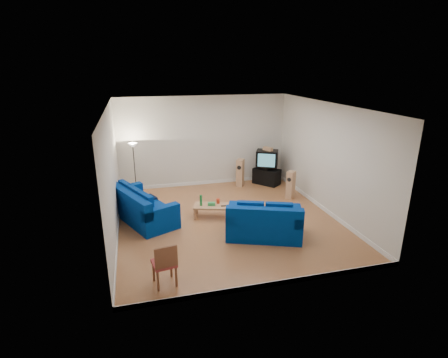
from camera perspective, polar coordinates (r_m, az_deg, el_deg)
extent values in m
cube|color=brown|center=(9.99, 0.59, -6.70)|extent=(6.00, 6.50, 0.01)
cube|color=white|center=(9.11, 0.65, 11.86)|extent=(6.00, 6.50, 0.01)
cube|color=silver|center=(12.50, -3.33, 6.15)|extent=(6.00, 0.01, 3.20)
cube|color=silver|center=(6.53, 8.18, -5.54)|extent=(6.00, 0.01, 3.20)
cube|color=silver|center=(9.14, -17.85, 0.73)|extent=(0.01, 6.50, 3.20)
cube|color=silver|center=(10.59, 16.50, 3.20)|extent=(0.01, 6.50, 3.20)
cube|color=white|center=(12.90, -3.20, -0.57)|extent=(6.00, 0.02, 0.12)
cube|color=white|center=(7.29, 7.59, -16.66)|extent=(6.00, 0.02, 0.12)
cube|color=white|center=(9.69, -16.91, -7.98)|extent=(0.02, 6.50, 0.12)
cube|color=white|center=(11.07, 15.74, -4.52)|extent=(0.02, 6.50, 0.12)
cube|color=navy|center=(10.22, -13.10, -5.21)|extent=(1.93, 2.60, 0.46)
cube|color=navy|center=(9.90, -15.34, -3.28)|extent=(1.21, 2.27, 0.47)
cube|color=navy|center=(11.01, -15.74, -1.70)|extent=(1.04, 0.65, 0.26)
cube|color=navy|center=(9.19, -10.24, -5.29)|extent=(1.04, 0.65, 0.26)
cube|color=black|center=(10.16, -12.41, -3.25)|extent=(0.58, 0.58, 0.13)
cube|color=navy|center=(9.09, 6.52, -7.86)|extent=(2.12, 1.65, 0.46)
cube|color=navy|center=(8.53, 6.62, -6.22)|extent=(1.83, 0.90, 0.47)
cube|color=navy|center=(8.97, 1.37, -5.56)|extent=(0.60, 1.06, 0.26)
cube|color=navy|center=(8.98, 11.83, -5.92)|extent=(0.60, 1.06, 0.26)
cube|color=black|center=(9.10, 6.60, -5.47)|extent=(0.57, 0.57, 0.13)
cube|color=tan|center=(10.04, -2.02, -4.43)|extent=(1.13, 0.79, 0.05)
cube|color=tan|center=(9.97, -4.75, -5.80)|extent=(0.08, 0.08, 0.32)
cube|color=tan|center=(10.34, -4.46, -4.88)|extent=(0.08, 0.08, 0.32)
cube|color=tan|center=(9.90, 0.57, -5.93)|extent=(0.08, 0.08, 0.32)
cube|color=tan|center=(10.27, 0.66, -4.99)|extent=(0.08, 0.08, 0.32)
cylinder|color=#197233|center=(9.97, -3.78, -3.49)|extent=(0.10, 0.10, 0.32)
cube|color=green|center=(10.00, -2.05, -4.09)|extent=(0.23, 0.16, 0.09)
cylinder|color=red|center=(10.13, -0.98, -3.62)|extent=(0.13, 0.13, 0.14)
cube|color=black|center=(9.95, -0.08, -4.41)|extent=(0.15, 0.06, 0.02)
cube|color=black|center=(12.93, 6.97, 0.43)|extent=(1.00, 1.05, 0.57)
cube|color=black|center=(12.86, 6.77, 1.91)|extent=(0.55, 0.58, 0.11)
cube|color=black|center=(12.73, 7.05, 3.36)|extent=(0.93, 0.84, 0.59)
cube|color=#39727E|center=(12.46, 6.93, 3.03)|extent=(0.55, 0.29, 0.47)
cube|color=tan|center=(12.64, 7.18, 4.91)|extent=(0.30, 0.38, 0.12)
cube|color=tan|center=(12.55, 2.66, 1.01)|extent=(0.36, 0.37, 1.00)
cylinder|color=black|center=(12.34, 2.47, 1.86)|extent=(0.13, 0.10, 0.15)
cube|color=tan|center=(11.62, 10.83, -0.95)|extent=(0.34, 0.33, 0.92)
cylinder|color=black|center=(11.43, 10.58, -0.10)|extent=(0.10, 0.12, 0.14)
cylinder|color=black|center=(12.18, -14.04, -2.49)|extent=(0.23, 0.23, 0.03)
cylinder|color=black|center=(11.92, -14.35, 1.33)|extent=(0.03, 0.03, 1.68)
cone|color=white|center=(11.70, -14.68, 5.37)|extent=(0.31, 0.31, 0.13)
cube|color=brown|center=(7.15, -10.73, -16.03)|extent=(0.05, 0.05, 0.45)
cube|color=brown|center=(7.45, -11.42, -14.54)|extent=(0.05, 0.05, 0.45)
cube|color=brown|center=(7.22, -7.82, -15.49)|extent=(0.05, 0.05, 0.45)
cube|color=brown|center=(7.52, -8.64, -14.05)|extent=(0.05, 0.05, 0.45)
cube|color=#9F3435|center=(7.20, -9.76, -13.40)|extent=(0.51, 0.51, 0.06)
cube|color=brown|center=(6.91, -9.43, -12.51)|extent=(0.45, 0.11, 0.45)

